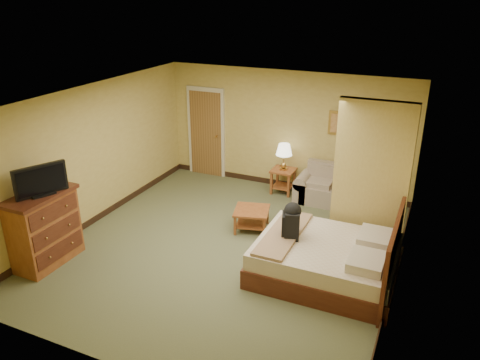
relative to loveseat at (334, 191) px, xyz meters
The scene contains 17 objects.
floor 2.86m from the loveseat, 115.66° to the right, with size 6.00×6.00×0.00m, color #575D3C.
ceiling 3.69m from the loveseat, 115.66° to the right, with size 6.00×6.00×0.00m, color white.
back_wall 1.67m from the loveseat, 160.73° to the left, with size 5.50×0.02×2.60m, color tan.
left_wall 4.85m from the loveseat, 147.19° to the right, with size 0.02×6.00×2.60m, color tan.
right_wall 3.16m from the loveseat, 59.45° to the right, with size 0.02×6.00×2.60m, color tan.
partition 2.15m from the loveseat, 60.87° to the right, with size 1.20×0.15×2.60m, color tan.
door 3.30m from the loveseat, behind, with size 0.94×0.16×2.10m.
baseboard 1.32m from the loveseat, 161.15° to the left, with size 5.50×0.02×0.12m, color black.
loveseat is the anchor object (origin of this frame).
side_table 1.16m from the loveseat, behind, with size 0.49×0.49×0.54m.
table_lamp 1.36m from the loveseat, behind, with size 0.35×0.35×0.58m.
coffee_table 2.08m from the loveseat, 122.49° to the right, with size 0.76×0.76×0.40m.
wall_picture 1.40m from the loveseat, 90.00° to the left, with size 0.64×0.04×0.50m.
dresser 5.57m from the loveseat, 131.84° to the right, with size 0.60×1.14×1.22m.
tv 5.62m from the loveseat, 131.06° to the right, with size 0.39×0.75×0.49m.
bed 2.78m from the loveseat, 77.91° to the right, with size 2.12×1.81×1.17m.
backpack 2.79m from the loveseat, 90.96° to the right, with size 0.31×0.39×0.58m.
Camera 1 is at (3.07, -6.32, 4.17)m, focal length 35.00 mm.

